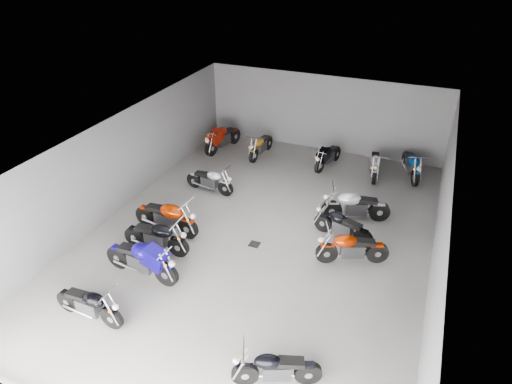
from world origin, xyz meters
The scene contains 20 objects.
ground centered at (0.00, 0.00, 0.00)m, with size 14.00×14.00×0.00m, color gray.
wall_back centered at (0.00, 7.00, 1.60)m, with size 10.00×0.10×3.20m, color slate.
wall_left centered at (-5.00, 0.00, 1.60)m, with size 0.10×14.00×3.20m, color slate.
wall_right centered at (5.00, 0.00, 1.60)m, with size 0.10×14.00×3.20m, color slate.
ceiling centered at (0.00, 0.00, 3.22)m, with size 10.00×14.00×0.04m, color black.
drain_grate centered at (0.00, -0.50, 0.01)m, with size 0.32×0.32×0.01m, color black.
motorcycle_left_a centered at (-2.51, -4.80, 0.47)m, with size 1.98×0.40×0.87m.
motorcycle_left_b centered at (-2.25, -2.97, 0.56)m, with size 2.34×0.51×1.03m.
motorcycle_left_c centered at (-2.52, -1.86, 0.51)m, with size 2.12×0.42×0.93m.
motorcycle_left_d centered at (-2.78, -0.90, 0.55)m, with size 2.29×0.49×1.00m.
motorcycle_left_f centered at (-2.70, 1.87, 0.46)m, with size 1.91×0.42×0.84m.
motorcycle_right_a centered at (2.25, -4.81, 0.45)m, with size 1.78×0.87×0.83m.
motorcycle_right_d centered at (2.85, -0.22, 0.50)m, with size 1.97×0.92×0.91m.
motorcycle_right_e centered at (2.34, 0.81, 0.47)m, with size 1.93×0.64×0.86m.
motorcycle_right_f centered at (2.49, 1.99, 0.53)m, with size 2.15×0.86×0.98m.
motorcycle_back_a centered at (-3.86, 5.28, 0.54)m, with size 0.68×2.22×0.99m.
motorcycle_back_b centered at (-2.12, 5.31, 0.48)m, with size 0.43×2.01×0.88m.
motorcycle_back_d centered at (0.71, 5.41, 0.47)m, with size 0.61×1.91×0.85m.
motorcycle_back_e centered at (2.55, 5.35, 0.49)m, with size 0.52×2.03×0.90m.
motorcycle_back_f centered at (3.85, 5.78, 0.51)m, with size 0.85×2.05×0.94m.
Camera 1 is at (4.26, -10.77, 8.29)m, focal length 32.00 mm.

